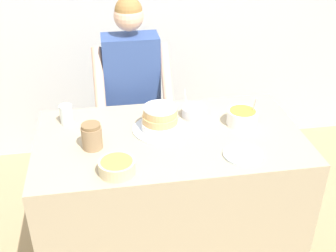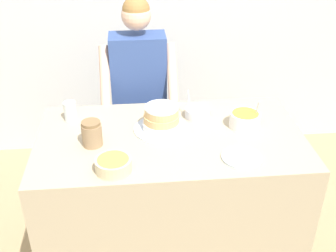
% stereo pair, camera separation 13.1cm
% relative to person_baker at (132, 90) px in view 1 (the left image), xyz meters
% --- Properties ---
extents(wall_back, '(10.00, 0.05, 2.60)m').
position_rel_person_baker_xyz_m(wall_back, '(0.15, 0.82, 0.36)').
color(wall_back, silver).
rests_on(wall_back, ground_plane).
extents(counter, '(1.47, 0.82, 0.95)m').
position_rel_person_baker_xyz_m(counter, '(0.15, -0.64, -0.47)').
color(counter, tan).
rests_on(counter, ground_plane).
extents(person_baker, '(0.50, 0.43, 1.56)m').
position_rel_person_baker_xyz_m(person_baker, '(0.00, 0.00, 0.00)').
color(person_baker, '#2D2D38').
rests_on(person_baker, ground_plane).
extents(cake, '(0.31, 0.31, 0.15)m').
position_rel_person_baker_xyz_m(cake, '(0.11, -0.57, 0.07)').
color(cake, silver).
rests_on(cake, counter).
extents(frosting_bowl_white, '(0.15, 0.15, 0.16)m').
position_rel_person_baker_xyz_m(frosting_bowl_white, '(0.33, -0.45, 0.04)').
color(frosting_bowl_white, silver).
rests_on(frosting_bowl_white, counter).
extents(frosting_bowl_olive, '(0.18, 0.18, 0.07)m').
position_rel_person_baker_xyz_m(frosting_bowl_olive, '(-0.16, -0.93, 0.04)').
color(frosting_bowl_olive, beige).
rests_on(frosting_bowl_olive, counter).
extents(frosting_bowl_orange, '(0.17, 0.17, 0.17)m').
position_rel_person_baker_xyz_m(frosting_bowl_orange, '(0.58, -0.58, 0.05)').
color(frosting_bowl_orange, white).
rests_on(frosting_bowl_orange, counter).
extents(drinking_glass, '(0.07, 0.07, 0.11)m').
position_rel_person_baker_xyz_m(drinking_glass, '(-0.41, -0.41, 0.07)').
color(drinking_glass, silver).
rests_on(drinking_glass, counter).
extents(ceramic_plate, '(0.21, 0.21, 0.01)m').
position_rel_person_baker_xyz_m(ceramic_plate, '(0.49, -0.89, 0.01)').
color(ceramic_plate, silver).
rests_on(ceramic_plate, counter).
extents(stoneware_jar, '(0.11, 0.11, 0.14)m').
position_rel_person_baker_xyz_m(stoneware_jar, '(-0.27, -0.69, 0.08)').
color(stoneware_jar, '#9E7F5B').
rests_on(stoneware_jar, counter).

